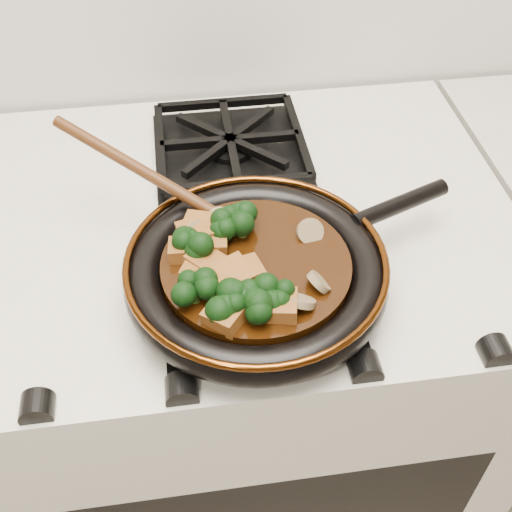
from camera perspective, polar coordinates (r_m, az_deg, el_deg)
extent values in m
cube|color=beige|center=(1.24, -0.92, -11.90)|extent=(0.76, 0.60, 0.90)
cylinder|color=black|center=(0.76, 0.00, -1.96)|extent=(0.28, 0.28, 0.01)
torus|color=black|center=(0.75, 0.00, -1.50)|extent=(0.31, 0.31, 0.04)
torus|color=#4D250B|center=(0.74, 0.00, -0.38)|extent=(0.31, 0.31, 0.01)
cylinder|color=black|center=(0.83, 12.70, 4.52)|extent=(0.14, 0.07, 0.02)
cylinder|color=black|center=(0.75, 0.00, -1.13)|extent=(0.22, 0.22, 0.02)
cube|color=brown|center=(0.71, -2.01, -1.81)|extent=(0.05, 0.06, 0.02)
cube|color=brown|center=(0.75, -4.11, 1.18)|extent=(0.04, 0.04, 0.02)
cube|color=brown|center=(0.76, -5.17, 1.94)|extent=(0.05, 0.05, 0.03)
cube|color=brown|center=(0.72, -5.31, -1.51)|extent=(0.05, 0.05, 0.03)
cube|color=brown|center=(0.75, -6.39, 0.52)|extent=(0.04, 0.04, 0.02)
cube|color=brown|center=(0.68, 2.03, -4.46)|extent=(0.05, 0.05, 0.02)
cube|color=brown|center=(0.70, -2.29, -2.98)|extent=(0.06, 0.06, 0.03)
cube|color=brown|center=(0.73, -4.49, -0.64)|extent=(0.06, 0.05, 0.03)
cube|color=brown|center=(0.72, -0.99, -1.55)|extent=(0.05, 0.05, 0.02)
cube|color=brown|center=(0.68, -2.68, -5.16)|extent=(0.06, 0.06, 0.03)
cube|color=brown|center=(0.77, -5.02, 2.31)|extent=(0.06, 0.06, 0.03)
cylinder|color=#AA4104|center=(0.78, -2.72, 2.69)|extent=(0.03, 0.03, 0.02)
cylinder|color=#AA4104|center=(0.75, -5.80, 0.47)|extent=(0.03, 0.03, 0.02)
cylinder|color=#AA4104|center=(0.74, -4.67, -0.47)|extent=(0.03, 0.03, 0.02)
cylinder|color=#AA4104|center=(0.70, -2.07, -3.70)|extent=(0.03, 0.03, 0.01)
cylinder|color=olive|center=(0.78, -3.18, 3.23)|extent=(0.04, 0.04, 0.02)
cylinder|color=olive|center=(0.77, 4.82, 2.18)|extent=(0.04, 0.03, 0.03)
cylinder|color=olive|center=(0.76, -5.14, 1.86)|extent=(0.05, 0.05, 0.03)
cylinder|color=olive|center=(0.71, 5.61, -2.33)|extent=(0.03, 0.04, 0.03)
cylinder|color=olive|center=(0.69, 3.85, -3.98)|extent=(0.05, 0.05, 0.03)
ellipsoid|color=#43230E|center=(0.79, -2.84, 3.34)|extent=(0.07, 0.06, 0.02)
cylinder|color=#43230E|center=(0.81, -10.35, 7.62)|extent=(0.02, 0.02, 0.25)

